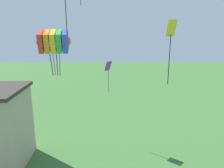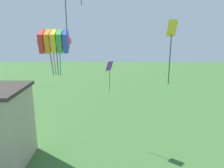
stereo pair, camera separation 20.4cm
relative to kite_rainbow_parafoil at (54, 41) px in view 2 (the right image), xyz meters
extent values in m
ellipsoid|color=#E54C8C|center=(0.00, 0.00, 0.01)|extent=(2.10, 1.55, 1.32)
cube|color=red|center=(-0.66, -0.08, 0.01)|extent=(0.43, 1.37, 1.34)
cube|color=orange|center=(-0.33, -0.04, 0.01)|extent=(0.43, 1.37, 1.34)
cube|color=yellow|center=(0.00, 0.00, 0.01)|extent=(0.43, 1.37, 1.34)
cube|color=green|center=(0.33, 0.04, 0.01)|extent=(0.43, 1.37, 1.34)
cube|color=blue|center=(0.66, 0.08, 0.01)|extent=(0.43, 1.37, 1.34)
cylinder|color=blue|center=(-0.18, -0.17, -1.24)|extent=(0.16, 0.26, 1.50)
cylinder|color=orange|center=(-0.01, -0.18, -1.24)|extent=(0.09, 0.27, 1.50)
cylinder|color=blue|center=(0.15, -0.17, -1.24)|extent=(0.09, 0.27, 1.50)
cylinder|color=green|center=(0.31, -0.15, -1.24)|extent=(0.16, 0.26, 1.50)
cube|color=yellow|center=(6.68, -0.01, 0.74)|extent=(0.69, 0.50, 0.93)
cylinder|color=black|center=(6.68, -0.01, -1.07)|extent=(0.05, 0.05, 2.88)
cube|color=purple|center=(3.02, 5.06, -2.31)|extent=(0.65, 0.67, 0.80)
cylinder|color=purple|center=(3.02, 5.06, -3.57)|extent=(0.05, 0.05, 1.86)
cylinder|color=#4C4C51|center=(1.09, -1.48, 1.01)|extent=(0.05, 0.05, 2.84)
camera|label=1|loc=(3.34, -12.67, 0.79)|focal=35.00mm
camera|label=2|loc=(3.54, -12.67, 0.79)|focal=35.00mm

